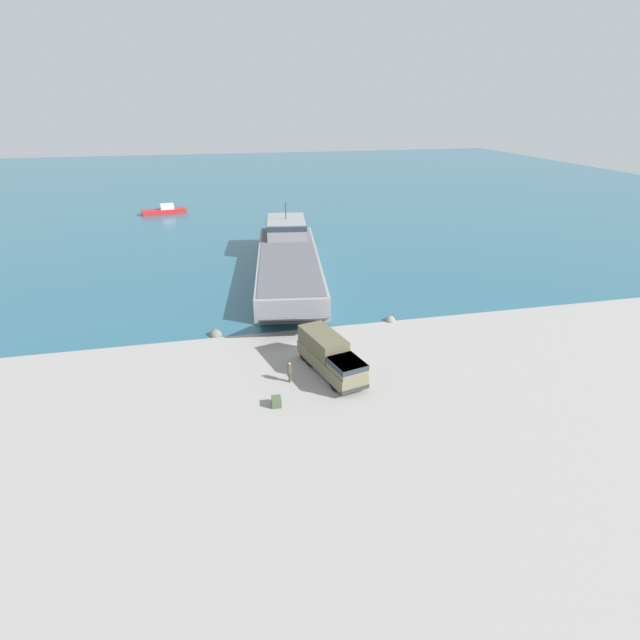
# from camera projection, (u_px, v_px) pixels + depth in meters

# --- Properties ---
(ground_plane) EXTENTS (240.00, 240.00, 0.00)m
(ground_plane) POSITION_uv_depth(u_px,v_px,m) (314.00, 347.00, 45.37)
(ground_plane) COLOR gray
(water_surface) EXTENTS (240.00, 180.00, 0.01)m
(water_surface) POSITION_uv_depth(u_px,v_px,m) (238.00, 187.00, 129.30)
(water_surface) COLOR #285B70
(water_surface) RESTS_ON ground_plane
(landing_craft) EXTENTS (11.93, 35.86, 7.35)m
(landing_craft) POSITION_uv_depth(u_px,v_px,m) (288.00, 257.00, 65.23)
(landing_craft) COLOR gray
(landing_craft) RESTS_ON ground_plane
(military_truck) EXTENTS (4.31, 8.36, 3.00)m
(military_truck) POSITION_uv_depth(u_px,v_px,m) (330.00, 356.00, 40.62)
(military_truck) COLOR #6B664C
(military_truck) RESTS_ON ground_plane
(soldier_on_ramp) EXTENTS (0.28, 0.46, 1.73)m
(soldier_on_ramp) POSITION_uv_depth(u_px,v_px,m) (290.00, 371.00, 39.46)
(soldier_on_ramp) COLOR #4C4738
(soldier_on_ramp) RESTS_ON ground_plane
(moored_boat_a) EXTENTS (8.67, 3.76, 1.92)m
(moored_boat_a) POSITION_uv_depth(u_px,v_px,m) (165.00, 211.00, 98.46)
(moored_boat_a) COLOR #B22323
(moored_boat_a) RESTS_ON ground_plane
(cargo_crate) EXTENTS (0.74, 0.87, 0.70)m
(cargo_crate) POSITION_uv_depth(u_px,v_px,m) (276.00, 402.00, 36.59)
(cargo_crate) COLOR #475638
(cargo_crate) RESTS_ON ground_plane
(shoreline_rock_a) EXTENTS (1.22, 1.22, 1.22)m
(shoreline_rock_a) POSITION_uv_depth(u_px,v_px,m) (216.00, 335.00, 47.73)
(shoreline_rock_a) COLOR #66605B
(shoreline_rock_a) RESTS_ON ground_plane
(shoreline_rock_b) EXTENTS (1.04, 1.04, 1.04)m
(shoreline_rock_b) POSITION_uv_depth(u_px,v_px,m) (390.00, 321.00, 50.84)
(shoreline_rock_b) COLOR gray
(shoreline_rock_b) RESTS_ON ground_plane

